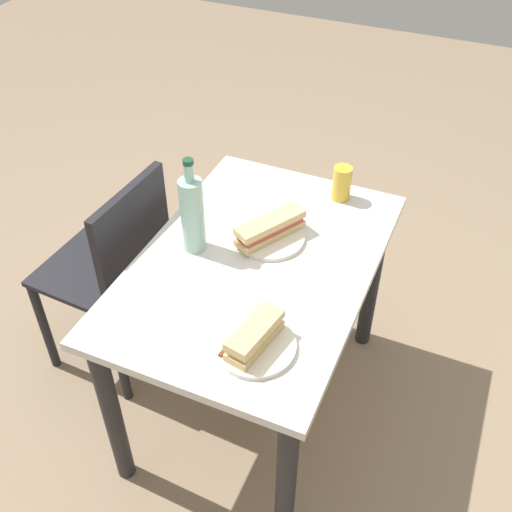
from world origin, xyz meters
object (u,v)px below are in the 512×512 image
Objects in this scene: dining_table at (256,290)px; beer_glass at (342,183)px; knife_near at (258,229)px; plate_far at (255,346)px; chair_far at (117,267)px; knife_far at (237,338)px; plate_near at (270,238)px; baguette_sandwich_near at (270,228)px; baguette_sandwich_far at (255,335)px; water_bottle at (192,214)px.

beer_glass is at bearing -17.97° from dining_table.
knife_near is 0.49m from plate_far.
chair_far reaches higher than knife_near.
dining_table is at bearing 14.69° from knife_far.
plate_near is at bearing 11.12° from knife_far.
beer_glass reaches higher than plate_far.
baguette_sandwich_near is 1.38× the size of knife_far.
baguette_sandwich_far is 1.12× the size of knife_far.
chair_far is at bearing 102.25° from plate_near.
baguette_sandwich_near is at bearing -77.75° from chair_far.
knife_near is at bearing 21.05° from dining_table.
knife_near is 0.76× the size of plate_far.
knife_near and knife_far have the same top height.
plate_near is 0.91× the size of baguette_sandwich_near.
beer_glass is at bearing -57.83° from chair_far.
plate_near is 0.46m from plate_far.
plate_far is at bearing -157.04° from dining_table.
dining_table is 5.86× the size of knife_far.
baguette_sandwich_near is 0.46m from baguette_sandwich_far.
baguette_sandwich_near is 0.75× the size of water_bottle.
knife_near reaches higher than plate_near.
knife_far is 1.42× the size of beer_glass.
knife_near is 0.24m from water_bottle.
beer_glass is at bearing -0.14° from plate_far.
beer_glass is at bearing -4.07° from knife_far.
dining_table is at bearing 22.96° from baguette_sandwich_far.
dining_table is at bearing -179.40° from baguette_sandwich_near.
baguette_sandwich_far is at bearing -157.04° from dining_table.
chair_far is at bearing 122.17° from beer_glass.
knife_far reaches higher than dining_table.
chair_far is at bearing 65.07° from baguette_sandwich_far.
plate_far is 0.69× the size of water_bottle.
dining_table is at bearing -158.95° from knife_near.
beer_glass is (0.32, -0.14, 0.01)m from baguette_sandwich_near.
water_bottle is 0.57m from beer_glass.
baguette_sandwich_near reaches higher than plate_far.
knife_near is 0.96× the size of knife_far.
chair_far is at bearing 90.48° from dining_table.
water_bottle is at bearing 48.10° from baguette_sandwich_far.
plate_far is (-0.44, -0.14, -0.04)m from baguette_sandwich_near.
plate_far is at bearing -88.00° from knife_far.
knife_near is 0.36m from beer_glass.
knife_far reaches higher than plate_far.
knife_far is at bearing -168.88° from baguette_sandwich_near.
water_bottle is (0.31, 0.29, 0.12)m from knife_far.
water_bottle reaches higher than plate_near.
water_bottle is 2.62× the size of beer_glass.
water_bottle is at bearing 48.10° from plate_far.
knife_far is 0.54× the size of water_bottle.
baguette_sandwich_far is 0.76m from beer_glass.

